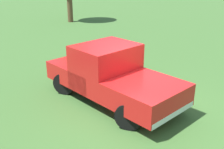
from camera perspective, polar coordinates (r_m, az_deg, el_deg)
The scene contains 2 objects.
ground_plane at distance 8.06m, azimuth 5.85°, elevation -7.53°, with size 80.00×80.00×0.00m, color #3D662D.
pickup_truck at distance 8.26m, azimuth -0.57°, elevation 0.33°, with size 4.99×3.89×1.79m.
Camera 1 is at (-1.40, 6.93, 3.88)m, focal length 42.39 mm.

